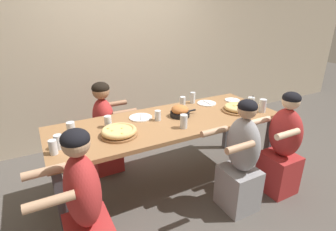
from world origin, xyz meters
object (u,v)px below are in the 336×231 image
Objects in this scene: pizza_board_main at (119,132)px; skillet_bowl at (180,111)px; drinking_glass_e at (71,129)px; drinking_glass_h at (183,102)px; empty_plate_b at (232,100)px; drinking_glass_g at (158,115)px; diner_near_right at (282,149)px; drinking_glass_c at (184,122)px; drinking_glass_a at (53,148)px; diner_near_left at (85,212)px; drinking_glass_i at (193,98)px; diner_far_midleft at (105,131)px; diner_near_midright at (241,163)px; drinking_glass_b at (59,143)px; cocktail_glass_blue at (251,102)px; empty_plate_a at (141,117)px; empty_plate_c at (207,103)px; drinking_glass_d at (108,122)px; drinking_glass_f at (263,106)px; pizza_board_second at (237,108)px.

skillet_bowl is (0.72, 0.14, 0.02)m from pizza_board_main.
skillet_bowl is at bearing -3.79° from drinking_glass_e.
drinking_glass_h reaches higher than pizza_board_main.
drinking_glass_g is (-1.10, -0.13, 0.05)m from empty_plate_b.
drinking_glass_c is at bearing 67.17° from diner_near_right.
drinking_glass_a is 0.10× the size of diner_near_left.
drinking_glass_c and drinking_glass_i have the same top height.
drinking_glass_g is 0.80m from diner_far_midleft.
drinking_glass_h is (1.46, 0.46, -0.00)m from drinking_glass_a.
skillet_bowl is 0.80m from diner_near_midright.
diner_near_right is at bearing -54.56° from drinking_glass_h.
drinking_glass_b is 1.00m from diner_far_midleft.
pizza_board_main is at bearing 0.49° from drinking_glass_b.
diner_far_midleft is (-1.58, 0.72, -0.33)m from cocktail_glass_blue.
diner_near_right is at bearing -12.35° from drinking_glass_a.
drinking_glass_c is 1.12× the size of drinking_glass_h.
drinking_glass_i is 1.83m from diner_near_left.
empty_plate_a is at bearing 22.53° from drinking_glass_a.
drinking_glass_h is at bearing 171.24° from empty_plate_c.
drinking_glass_g is 1.18m from diner_near_left.
diner_near_midright is at bearing -36.61° from drinking_glass_d.
skillet_bowl is 0.27× the size of diner_near_midright.
drinking_glass_h is (1.41, 0.39, 0.00)m from drinking_glass_b.
drinking_glass_a is 2.15m from drinking_glass_f.
diner_far_midleft reaches higher than drinking_glass_i.
diner_near_right is (-0.01, -0.82, -0.29)m from empty_plate_b.
skillet_bowl is (-0.65, 0.17, 0.02)m from pizza_board_second.
pizza_board_second is 1.56m from diner_far_midleft.
diner_near_left is (-0.44, -0.54, -0.30)m from pizza_board_main.
skillet_bowl is 0.30m from drinking_glass_h.
drinking_glass_d is 0.63m from diner_far_midleft.
drinking_glass_e is at bearing -178.01° from empty_plate_b.
drinking_glass_d is 0.93× the size of drinking_glass_e.
pizza_board_main is 0.82m from diner_far_midleft.
diner_near_midright is (-0.38, -0.51, -0.31)m from pizza_board_second.
drinking_glass_c is at bearing -113.77° from skillet_bowl.
empty_plate_c is at bearing 37.50° from drinking_glass_c.
diner_near_midright is at bearing -52.59° from drinking_glass_g.
drinking_glass_b is 0.11× the size of diner_near_right.
drinking_glass_d reaches higher than empty_plate_c.
empty_plate_a is 1.94× the size of drinking_glass_e.
drinking_glass_e is 1.02× the size of drinking_glass_h.
diner_near_midright is at bearing -90.00° from diner_near_left.
diner_near_right is at bearing -70.20° from pizza_board_second.
pizza_board_main is 0.51m from drinking_glass_b.
drinking_glass_i is (1.11, 0.22, 0.01)m from drinking_glass_d.
pizza_board_main is 1.63m from cocktail_glass_blue.
drinking_glass_f reaches higher than drinking_glass_e.
empty_plate_a is 0.96m from drinking_glass_a.
skillet_bowl is at bearing 159.88° from drinking_glass_f.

